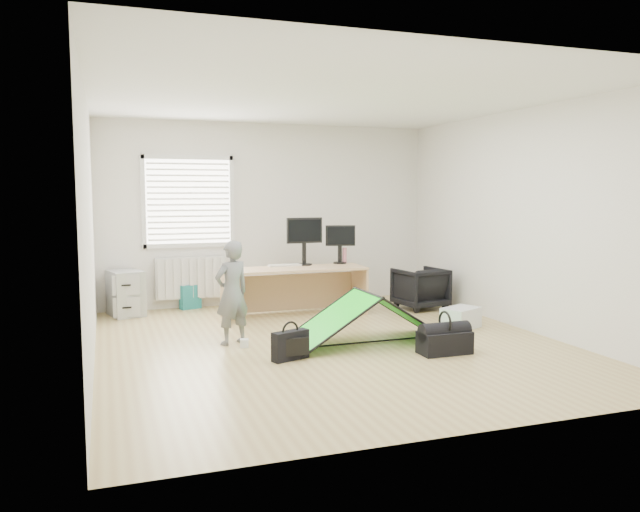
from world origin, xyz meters
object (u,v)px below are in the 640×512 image
object	(u,v)px
filing_cabinet	(126,293)
person	(232,293)
thermos	(345,255)
kite	(368,318)
monitor_left	(304,248)
duffel_bag	(445,342)
desk	(295,292)
office_chair	(420,288)
laptop_bag	(290,345)
storage_crate	(461,318)
monitor_right	(340,250)

from	to	relation	value
filing_cabinet	person	size ratio (longest dim) A/B	0.53
thermos	kite	bearing A→B (deg)	-104.11
monitor_left	duffel_bag	distance (m)	2.88
kite	filing_cabinet	bearing A→B (deg)	134.29
filing_cabinet	monitor_left	xyz separation A→B (m)	(2.40, -0.53, 0.60)
desk	filing_cabinet	bearing A→B (deg)	160.73
office_chair	desk	bearing A→B (deg)	-10.57
thermos	office_chair	bearing A→B (deg)	-20.07
person	laptop_bag	bearing A→B (deg)	93.95
monitor_left	storage_crate	size ratio (longest dim) A/B	1.12
monitor_right	thermos	size ratio (longest dim) A/B	1.88
desk	kite	size ratio (longest dim) A/B	1.05
office_chair	monitor_right	bearing A→B (deg)	-25.59
thermos	office_chair	size ratio (longest dim) A/B	0.34
office_chair	kite	bearing A→B (deg)	39.57
monitor_right	storage_crate	distance (m)	2.07
kite	laptop_bag	bearing A→B (deg)	-160.45
monitor_right	person	world-z (taller)	person
desk	office_chair	distance (m)	1.87
office_chair	storage_crate	bearing A→B (deg)	76.63
monitor_right	storage_crate	xyz separation A→B (m)	(0.98, -1.68, -0.74)
office_chair	thermos	bearing A→B (deg)	-27.58
storage_crate	person	bearing A→B (deg)	177.59
monitor_right	thermos	distance (m)	0.12
thermos	desk	bearing A→B (deg)	-161.69
desk	monitor_right	xyz separation A→B (m)	(0.76, 0.26, 0.53)
monitor_right	filing_cabinet	bearing A→B (deg)	-174.67
thermos	laptop_bag	distance (m)	2.92
thermos	person	world-z (taller)	person
thermos	storage_crate	world-z (taller)	thermos
monitor_right	person	size ratio (longest dim) A/B	0.36
person	storage_crate	world-z (taller)	person
person	kite	bearing A→B (deg)	138.93
filing_cabinet	storage_crate	size ratio (longest dim) A/B	1.35
thermos	storage_crate	bearing A→B (deg)	-62.01
kite	desk	bearing A→B (deg)	100.16
monitor_right	office_chair	size ratio (longest dim) A/B	0.64
desk	laptop_bag	world-z (taller)	desk
monitor_left	storage_crate	xyz separation A→B (m)	(1.52, -1.67, -0.78)
office_chair	laptop_bag	xyz separation A→B (m)	(-2.56, -2.03, -0.15)
filing_cabinet	duffel_bag	size ratio (longest dim) A/B	1.14
desk	laptop_bag	xyz separation A→B (m)	(-0.69, -2.13, -0.18)
duffel_bag	thermos	bearing A→B (deg)	91.08
filing_cabinet	office_chair	size ratio (longest dim) A/B	0.94
monitor_right	desk	bearing A→B (deg)	-145.62
kite	laptop_bag	xyz separation A→B (m)	(-1.02, -0.37, -0.14)
filing_cabinet	thermos	xyz separation A→B (m)	(3.02, -0.50, 0.46)
desk	filing_cabinet	xyz separation A→B (m)	(-2.18, 0.78, -0.02)
office_chair	filing_cabinet	bearing A→B (deg)	-19.75
desk	person	bearing A→B (deg)	-130.41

